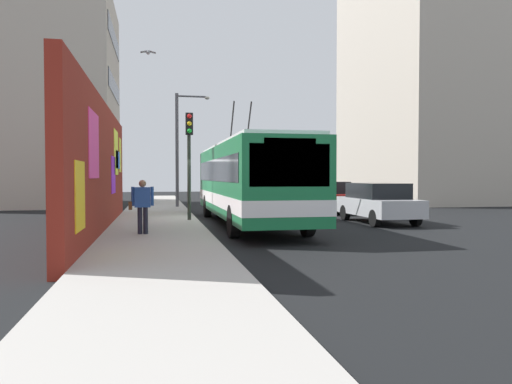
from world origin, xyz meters
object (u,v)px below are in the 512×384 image
parked_car_silver (378,202)px  street_lamp (181,141)px  parked_car_red (326,196)px  pedestrian_near_wall (142,203)px  parked_car_dark_gray (294,192)px  traffic_light (189,148)px  city_bus (248,180)px

parked_car_silver → street_lamp: (9.81, 7.22, 2.99)m
parked_car_silver → parked_car_red: bearing=-0.0°
parked_car_silver → pedestrian_near_wall: 9.60m
parked_car_silver → pedestrian_near_wall: size_ratio=2.75×
parked_car_dark_gray → street_lamp: (-2.39, 7.22, 2.98)m
parked_car_red → traffic_light: traffic_light is taller
pedestrian_near_wall → street_lamp: (13.10, -1.80, 2.74)m
parked_car_dark_gray → pedestrian_near_wall: pedestrian_near_wall is taller
pedestrian_near_wall → street_lamp: street_lamp is taller
parked_car_silver → street_lamp: 12.55m
parked_car_dark_gray → street_lamp: street_lamp is taller
parked_car_red → street_lamp: size_ratio=0.77×
parked_car_red → pedestrian_near_wall: bearing=136.0°
parked_car_silver → traffic_light: bearing=81.4°
city_bus → traffic_light: 2.64m
parked_car_red → traffic_light: bearing=123.9°
parked_car_silver → parked_car_red: 6.04m
parked_car_silver → traffic_light: 7.73m
city_bus → pedestrian_near_wall: (-3.50, 3.82, -0.65)m
city_bus → parked_car_silver: 5.28m
parked_car_red → street_lamp: bearing=62.4°
city_bus → street_lamp: size_ratio=1.89×
traffic_light → parked_car_dark_gray: bearing=-33.5°
traffic_light → street_lamp: bearing=-0.8°
city_bus → parked_car_red: (5.83, -5.20, -0.88)m
city_bus → parked_car_dark_gray: size_ratio=2.65×
parked_car_red → pedestrian_near_wall: pedestrian_near_wall is taller
street_lamp → pedestrian_near_wall: bearing=172.2°
parked_car_red → traffic_light: 9.10m
parked_car_silver → street_lamp: size_ratio=0.69×
parked_car_silver → parked_car_dark_gray: same height
pedestrian_near_wall → traffic_light: traffic_light is taller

